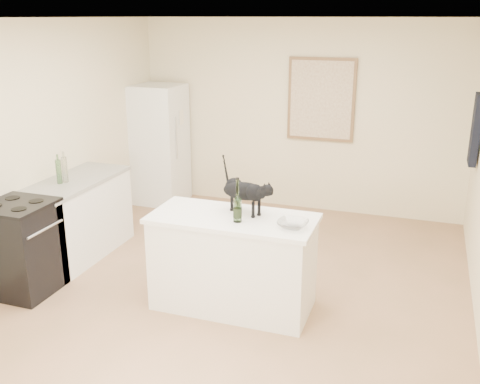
# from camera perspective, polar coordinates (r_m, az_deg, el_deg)

# --- Properties ---
(floor) EXTENTS (5.50, 5.50, 0.00)m
(floor) POSITION_cam_1_polar(r_m,az_deg,el_deg) (5.47, -0.99, -10.60)
(floor) COLOR #A97A5A
(floor) RESTS_ON ground
(ceiling) EXTENTS (5.50, 5.50, 0.00)m
(ceiling) POSITION_cam_1_polar(r_m,az_deg,el_deg) (4.80, -1.16, 17.77)
(ceiling) COLOR white
(ceiling) RESTS_ON ground
(wall_back) EXTENTS (4.50, 0.00, 4.50)m
(wall_back) POSITION_cam_1_polar(r_m,az_deg,el_deg) (7.56, 6.19, 7.85)
(wall_back) COLOR beige
(wall_back) RESTS_ON ground
(wall_front) EXTENTS (4.50, 0.00, 4.50)m
(wall_front) POSITION_cam_1_polar(r_m,az_deg,el_deg) (2.75, -21.64, -12.00)
(wall_front) COLOR beige
(wall_front) RESTS_ON ground
(wall_left) EXTENTS (0.00, 5.50, 5.50)m
(wall_left) POSITION_cam_1_polar(r_m,az_deg,el_deg) (6.11, -21.35, 4.30)
(wall_left) COLOR beige
(wall_left) RESTS_ON ground
(island_base) EXTENTS (1.44, 0.67, 0.86)m
(island_base) POSITION_cam_1_polar(r_m,az_deg,el_deg) (5.08, -0.72, -7.53)
(island_base) COLOR white
(island_base) RESTS_ON floor
(island_top) EXTENTS (1.50, 0.70, 0.04)m
(island_top) POSITION_cam_1_polar(r_m,az_deg,el_deg) (4.90, -0.74, -2.78)
(island_top) COLOR white
(island_top) RESTS_ON island_base
(left_cabinets) EXTENTS (0.60, 1.40, 0.86)m
(left_cabinets) POSITION_cam_1_polar(r_m,az_deg,el_deg) (6.40, -16.70, -2.80)
(left_cabinets) COLOR white
(left_cabinets) RESTS_ON floor
(left_countertop) EXTENTS (0.62, 1.44, 0.04)m
(left_countertop) POSITION_cam_1_polar(r_m,az_deg,el_deg) (6.26, -17.07, 1.06)
(left_countertop) COLOR gray
(left_countertop) RESTS_ON left_cabinets
(stove) EXTENTS (0.60, 0.60, 0.90)m
(stove) POSITION_cam_1_polar(r_m,az_deg,el_deg) (5.75, -21.88, -5.55)
(stove) COLOR black
(stove) RESTS_ON floor
(fridge) EXTENTS (0.68, 0.68, 1.70)m
(fridge) POSITION_cam_1_polar(r_m,az_deg,el_deg) (7.95, -8.46, 4.95)
(fridge) COLOR white
(fridge) RESTS_ON floor
(artwork_frame) EXTENTS (0.90, 0.03, 1.10)m
(artwork_frame) POSITION_cam_1_polar(r_m,az_deg,el_deg) (7.43, 8.49, 9.54)
(artwork_frame) COLOR brown
(artwork_frame) RESTS_ON wall_back
(artwork_canvas) EXTENTS (0.82, 0.00, 1.02)m
(artwork_canvas) POSITION_cam_1_polar(r_m,az_deg,el_deg) (7.41, 8.46, 9.52)
(artwork_canvas) COLOR beige
(artwork_canvas) RESTS_ON wall_back
(hanging_garment) EXTENTS (0.08, 0.34, 0.80)m
(hanging_garment) POSITION_cam_1_polar(r_m,az_deg,el_deg) (6.69, 23.45, 6.02)
(hanging_garment) COLOR black
(hanging_garment) RESTS_ON wall_right
(black_cat) EXTENTS (0.55, 0.37, 0.37)m
(black_cat) POSITION_cam_1_polar(r_m,az_deg,el_deg) (4.92, 0.49, -0.15)
(black_cat) COLOR black
(black_cat) RESTS_ON island_top
(wine_bottle) EXTENTS (0.09, 0.09, 0.35)m
(wine_bottle) POSITION_cam_1_polar(r_m,az_deg,el_deg) (4.71, -0.27, -1.12)
(wine_bottle) COLOR #2C4E1F
(wine_bottle) RESTS_ON island_top
(glass_bowl) EXTENTS (0.27, 0.27, 0.06)m
(glass_bowl) POSITION_cam_1_polar(r_m,az_deg,el_deg) (4.64, 5.55, -3.39)
(glass_bowl) COLOR silver
(glass_bowl) RESTS_ON island_top
(fridge_paper) EXTENTS (0.02, 0.16, 0.20)m
(fridge_paper) POSITION_cam_1_polar(r_m,az_deg,el_deg) (7.76, -6.15, 7.79)
(fridge_paper) COLOR white
(fridge_paper) RESTS_ON fridge
(counter_bottle_cluster) EXTENTS (0.09, 0.12, 0.28)m
(counter_bottle_cluster) POSITION_cam_1_polar(r_m,az_deg,el_deg) (6.14, -18.14, 2.14)
(counter_bottle_cluster) COLOR #929D91
(counter_bottle_cluster) RESTS_ON left_countertop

